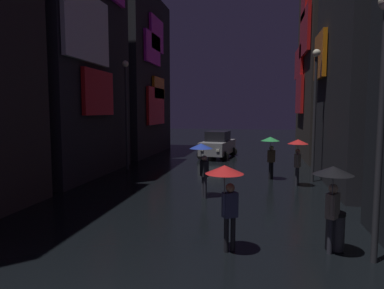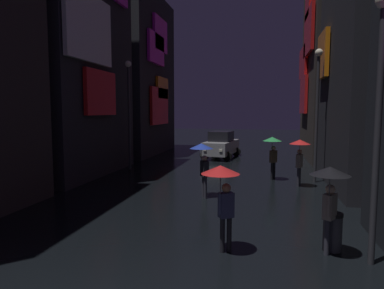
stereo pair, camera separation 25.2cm
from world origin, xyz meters
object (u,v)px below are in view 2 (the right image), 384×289
Objects in this scene: streetlamp_right_near at (379,99)px; pedestrian_foreground_left_red at (222,184)px; pedestrian_foreground_right_red at (300,150)px; trash_bin at (333,231)px; streetlamp_right_far at (317,101)px; pedestrian_midstreet_left_black at (330,186)px; pedestrian_midstreet_centre_green at (273,146)px; pedestrian_far_right_blue at (202,155)px; streetlamp_left_far at (129,103)px; car_distant at (221,145)px.

pedestrian_foreground_left_red is at bearing -178.17° from streetlamp_right_near.
trash_bin is (0.13, -7.12, -1.20)m from pedestrian_foreground_right_red.
streetlamp_right_far is at bearing 90.00° from streetlamp_right_near.
pedestrian_foreground_right_red is 1.00× the size of pedestrian_midstreet_left_black.
streetlamp_right_near is at bearing -77.70° from pedestrian_midstreet_centre_green.
pedestrian_foreground_left_red is (-2.47, -7.85, 0.00)m from pedestrian_foreground_right_red.
pedestrian_midstreet_centre_green is 1.00× the size of pedestrian_foreground_left_red.
trash_bin is (4.01, -4.37, -1.20)m from pedestrian_far_right_blue.
streetlamp_right_far is 1.07× the size of streetlamp_right_near.
streetlamp_right_near is at bearing -16.11° from pedestrian_midstreet_left_black.
streetlamp_left_far is (-10.00, 1.62, -0.01)m from streetlamp_right_far.
pedestrian_foreground_left_red is 0.34× the size of streetlamp_right_far.
pedestrian_far_right_blue is 2.28× the size of trash_bin.
pedestrian_foreground_right_red is at bearing -125.34° from streetlamp_right_far.
streetlamp_right_far is (0.83, 1.18, 2.16)m from pedestrian_foreground_right_red.
pedestrian_far_right_blue is at bearing -140.13° from streetlamp_right_far.
pedestrian_foreground_left_red is 0.34× the size of streetlamp_left_far.
car_distant is at bearing 97.29° from pedestrian_foreground_left_red.
streetlamp_right_far is at bearing 85.18° from trash_bin.
pedestrian_midstreet_left_black is 0.36× the size of streetlamp_right_near.
streetlamp_left_far is at bearing 169.51° from pedestrian_midstreet_centre_green.
streetlamp_right_far reaches higher than streetlamp_left_far.
pedestrian_foreground_left_red is at bearing -171.66° from pedestrian_midstreet_left_black.
streetlamp_right_far is at bearing -3.79° from pedestrian_midstreet_centre_green.
streetlamp_left_far is at bearing 163.06° from pedestrian_foreground_right_red.
pedestrian_midstreet_centre_green is 8.44m from streetlamp_left_far.
pedestrian_midstreet_left_black is 8.98m from streetlamp_right_far.
pedestrian_midstreet_left_black is at bearing -95.73° from streetlamp_right_far.
pedestrian_midstreet_left_black is 0.34× the size of streetlamp_left_far.
streetlamp_right_far is at bearing -9.19° from streetlamp_left_far.
car_distant is at bearing 93.57° from pedestrian_far_right_blue.
pedestrian_foreground_left_red reaches higher than trash_bin.
pedestrian_midstreet_centre_green is 8.61m from trash_bin.
streetlamp_right_far is (4.71, 3.93, 2.16)m from pedestrian_far_right_blue.
streetlamp_right_near is (4.71, -4.99, 1.95)m from pedestrian_far_right_blue.
pedestrian_midstreet_centre_green and pedestrian_foreground_right_red have the same top height.
streetlamp_right_near reaches higher than pedestrian_midstreet_centre_green.
pedestrian_midstreet_centre_green is 9.47m from streetlamp_right_near.
pedestrian_midstreet_left_black and pedestrian_foreground_left_red have the same top height.
pedestrian_foreground_left_red is 16.71m from car_distant.
car_distant is 16.53m from trash_bin.
pedestrian_foreground_right_red is at bearing -16.94° from streetlamp_left_far.
pedestrian_midstreet_left_black is 13.92m from streetlamp_left_far.
pedestrian_foreground_left_red is 0.36× the size of streetlamp_right_near.
streetlamp_left_far is at bearing 131.59° from pedestrian_midstreet_left_black.
streetlamp_right_near reaches higher than pedestrian_foreground_left_red.
pedestrian_far_right_blue is 7.96m from streetlamp_left_far.
streetlamp_left_far is (-8.03, 1.49, 2.15)m from pedestrian_midstreet_centre_green.
pedestrian_midstreet_left_black is at bearing -48.41° from streetlamp_left_far.
pedestrian_far_right_blue is (-3.87, -2.76, 0.00)m from pedestrian_foreground_right_red.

